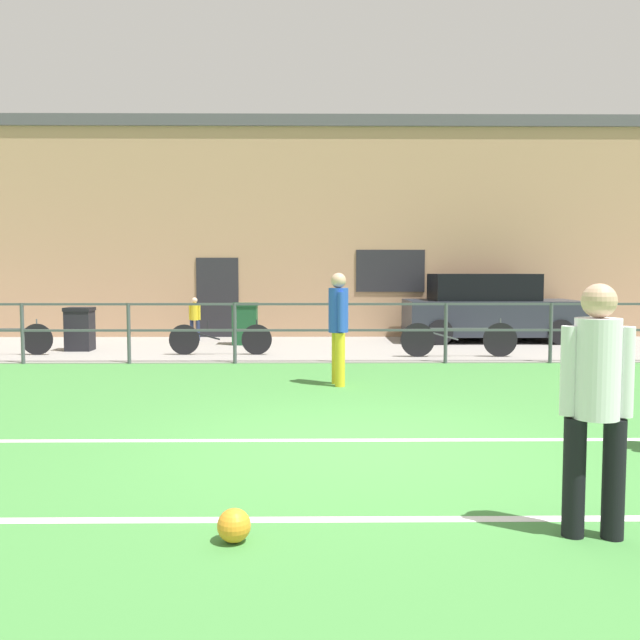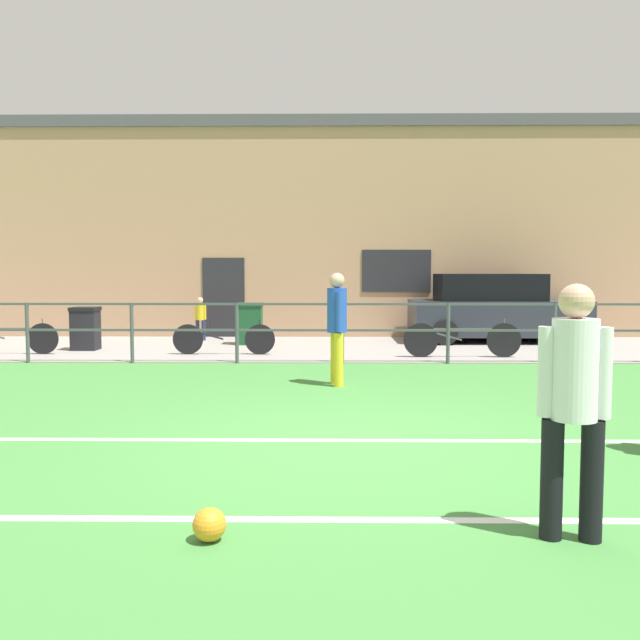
{
  "view_description": "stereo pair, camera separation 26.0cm",
  "coord_description": "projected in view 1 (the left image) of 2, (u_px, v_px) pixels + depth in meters",
  "views": [
    {
      "loc": [
        -0.51,
        -6.67,
        1.75
      ],
      "look_at": [
        -0.4,
        4.48,
        0.94
      ],
      "focal_mm": 37.76,
      "sensor_mm": 36.0,
      "label": 1
    },
    {
      "loc": [
        -0.25,
        -6.67,
        1.75
      ],
      "look_at": [
        -0.4,
        4.48,
        0.94
      ],
      "focal_mm": 37.76,
      "sensor_mm": 36.0,
      "label": 2
    }
  ],
  "objects": [
    {
      "name": "soccer_ball_match",
      "position": [
        234.0,
        525.0,
        4.33
      ],
      "size": [
        0.22,
        0.22,
        0.22
      ],
      "primitive_type": "sphere",
      "color": "orange",
      "rests_on": "ground"
    },
    {
      "name": "player_striker",
      "position": [
        596.0,
        395.0,
        4.36
      ],
      "size": [
        0.45,
        0.29,
        1.67
      ],
      "rotation": [
        0.0,
        0.0,
        2.99
      ],
      "color": "black",
      "rests_on": "ground"
    },
    {
      "name": "trash_bin_0",
      "position": [
        80.0,
        329.0,
        14.64
      ],
      "size": [
        0.58,
        0.49,
        0.94
      ],
      "color": "black",
      "rests_on": "pavement_strip"
    },
    {
      "name": "trash_bin_1",
      "position": [
        245.0,
        324.0,
        15.85
      ],
      "size": [
        0.6,
        0.51,
        0.98
      ],
      "color": "#194C28",
      "rests_on": "pavement_strip"
    },
    {
      "name": "field_line_touchline",
      "position": [
        363.0,
        440.0,
        6.96
      ],
      "size": [
        36.0,
        0.11,
        0.0
      ],
      "primitive_type": "cube",
      "color": "white",
      "rests_on": "ground"
    },
    {
      "name": "bicycle_parked_0",
      "position": [
        459.0,
        339.0,
        13.57
      ],
      "size": [
        2.36,
        0.04,
        0.78
      ],
      "color": "black",
      "rests_on": "pavement_strip"
    },
    {
      "name": "pavement_strip",
      "position": [
        336.0,
        348.0,
        15.26
      ],
      "size": [
        48.0,
        5.0,
        0.02
      ],
      "primitive_type": "cube",
      "color": "gray",
      "rests_on": "ground"
    },
    {
      "name": "ground",
      "position": [
        364.0,
        446.0,
        6.79
      ],
      "size": [
        60.0,
        44.0,
        0.04
      ],
      "primitive_type": "cube",
      "color": "#42843D"
    },
    {
      "name": "bicycle_parked_2",
      "position": [
        220.0,
        339.0,
        13.92
      ],
      "size": [
        2.13,
        0.04,
        0.73
      ],
      "color": "black",
      "rests_on": "pavement_strip"
    },
    {
      "name": "parked_car_red",
      "position": [
        488.0,
        309.0,
        16.65
      ],
      "size": [
        4.18,
        1.93,
        1.66
      ],
      "color": "#282D38",
      "rests_on": "pavement_strip"
    },
    {
      "name": "clubhouse_facade",
      "position": [
        332.0,
        230.0,
        18.74
      ],
      "size": [
        28.0,
        2.56,
        5.79
      ],
      "color": "tan",
      "rests_on": "ground"
    },
    {
      "name": "player_winger",
      "position": [
        338.0,
        322.0,
        10.26
      ],
      "size": [
        0.3,
        0.47,
        1.72
      ],
      "rotation": [
        0.0,
        0.0,
        4.89
      ],
      "color": "gold",
      "rests_on": "ground"
    },
    {
      "name": "spectator_child",
      "position": [
        195.0,
        316.0,
        16.72
      ],
      "size": [
        0.29,
        0.19,
        1.08
      ],
      "rotation": [
        0.0,
        0.0,
        3.02
      ],
      "color": "#232D4C",
      "rests_on": "pavement_strip"
    },
    {
      "name": "perimeter_fence",
      "position": [
        340.0,
        324.0,
        12.71
      ],
      "size": [
        36.07,
        0.07,
        1.15
      ],
      "color": "#474C51",
      "rests_on": "ground"
    },
    {
      "name": "field_line_hash",
      "position": [
        386.0,
        519.0,
        4.73
      ],
      "size": [
        36.0,
        0.11,
        0.0
      ],
      "primitive_type": "cube",
      "color": "white",
      "rests_on": "ground"
    }
  ]
}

